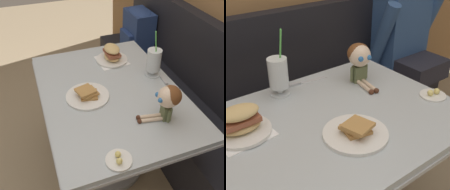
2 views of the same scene
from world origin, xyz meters
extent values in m
cube|color=black|center=(0.00, 0.77, 0.23)|extent=(2.60, 0.48, 0.45)
cube|color=black|center=(0.00, 0.96, 0.73)|extent=(2.60, 0.10, 0.55)
cube|color=#B2BCC1|center=(0.00, 0.18, 0.72)|extent=(1.10, 0.80, 0.03)
cube|color=#B7BABF|center=(0.00, 0.18, 0.70)|extent=(1.11, 0.81, 0.02)
cylinder|color=#A5A8AD|center=(0.00, 0.18, 0.37)|extent=(0.14, 0.14, 0.65)
cylinder|color=white|center=(0.01, 0.04, 0.75)|extent=(0.25, 0.25, 0.01)
cube|color=#B78447|center=(0.02, 0.04, 0.76)|extent=(0.11, 0.11, 0.01)
cube|color=#B78447|center=(0.02, 0.04, 0.78)|extent=(0.11, 0.11, 0.01)
cube|color=#B78447|center=(0.01, 0.02, 0.79)|extent=(0.12, 0.12, 0.01)
cylinder|color=silver|center=(-0.06, 0.49, 0.74)|extent=(0.10, 0.10, 0.01)
cylinder|color=silver|center=(-0.06, 0.49, 0.77)|extent=(0.03, 0.03, 0.03)
cylinder|color=silver|center=(-0.06, 0.49, 0.85)|extent=(0.09, 0.09, 0.14)
cylinder|color=#ADE0A8|center=(-0.06, 0.49, 0.84)|extent=(0.08, 0.08, 0.12)
cylinder|color=#51B74C|center=(-0.04, 0.49, 0.95)|extent=(0.02, 0.04, 0.22)
cube|color=white|center=(-0.32, 0.31, 0.74)|extent=(0.21, 0.21, 0.00)
cylinder|color=white|center=(-0.32, 0.31, 0.75)|extent=(0.22, 0.22, 0.01)
ellipsoid|color=tan|center=(-0.32, 0.31, 0.77)|extent=(0.15, 0.10, 0.04)
cube|color=#995138|center=(-0.32, 0.31, 0.80)|extent=(0.14, 0.09, 0.02)
ellipsoid|color=tan|center=(-0.32, 0.31, 0.83)|extent=(0.15, 0.10, 0.04)
cylinder|color=white|center=(0.49, 0.04, 0.74)|extent=(0.12, 0.12, 0.01)
sphere|color=#F4E07A|center=(0.47, 0.05, 0.76)|extent=(0.03, 0.03, 0.03)
sphere|color=#F4E07A|center=(0.51, 0.04, 0.76)|extent=(0.03, 0.03, 0.03)
cube|color=silver|center=(0.15, 0.52, 0.74)|extent=(0.14, 0.03, 0.00)
cube|color=#B2B5BA|center=(0.02, 0.53, 0.75)|extent=(0.09, 0.03, 0.01)
cube|color=#5B6642|center=(0.32, 0.37, 0.78)|extent=(0.07, 0.05, 0.08)
sphere|color=beige|center=(0.32, 0.37, 0.88)|extent=(0.11, 0.11, 0.11)
ellipsoid|color=brown|center=(0.32, 0.38, 0.89)|extent=(0.13, 0.12, 0.10)
sphere|color=#2D6BB2|center=(0.29, 0.33, 0.88)|extent=(0.03, 0.03, 0.03)
sphere|color=#2D6BB2|center=(0.33, 0.32, 0.88)|extent=(0.03, 0.03, 0.03)
cylinder|color=beige|center=(0.29, 0.29, 0.75)|extent=(0.04, 0.12, 0.02)
cylinder|color=beige|center=(0.32, 0.29, 0.75)|extent=(0.04, 0.12, 0.02)
sphere|color=#4C2819|center=(0.28, 0.23, 0.75)|extent=(0.03, 0.03, 0.03)
sphere|color=#4C2819|center=(0.31, 0.23, 0.75)|extent=(0.03, 0.03, 0.03)
cylinder|color=#5B6642|center=(0.28, 0.38, 0.79)|extent=(0.02, 0.02, 0.07)
cylinder|color=#5B6642|center=(0.36, 0.36, 0.79)|extent=(0.02, 0.02, 0.07)
cube|color=#2D4C7F|center=(1.10, 0.80, 0.74)|extent=(0.38, 0.24, 0.58)
cube|color=#23232D|center=(1.10, 0.62, 0.52)|extent=(0.34, 0.36, 0.14)
cylinder|color=#2D4C7F|center=(0.87, 0.75, 0.77)|extent=(0.09, 0.25, 0.48)
cylinder|color=#2D4C7F|center=(1.33, 0.75, 0.77)|extent=(0.09, 0.25, 0.48)
camera|label=1|loc=(1.10, -0.22, 1.65)|focal=39.82mm
camera|label=2|loc=(-0.59, -0.65, 1.43)|focal=48.20mm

